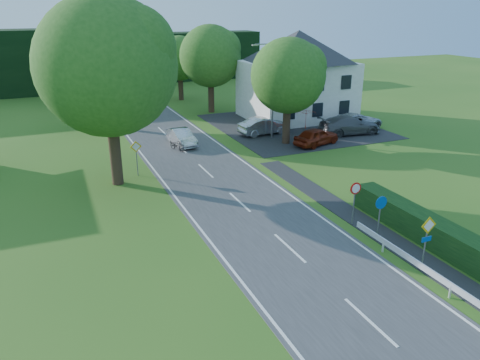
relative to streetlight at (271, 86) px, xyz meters
name	(u,v)px	position (x,y,z in m)	size (l,w,h in m)	color
road	(227,191)	(-8.06, -10.00, -4.44)	(7.00, 80.00, 0.04)	#3B3C3E
parking_pad	(293,126)	(3.94, 3.00, -4.44)	(14.00, 16.00, 0.04)	#242527
line_edge_left	(176,198)	(-11.31, -10.00, -4.42)	(0.12, 80.00, 0.01)	white
line_edge_right	(274,183)	(-4.81, -10.00, -4.42)	(0.12, 80.00, 0.01)	white
line_centre	(227,190)	(-8.06, -10.00, -4.42)	(0.12, 80.00, 0.01)	white
tree_main	(109,94)	(-14.06, -6.00, 1.36)	(9.40, 9.40, 11.64)	#255419
tree_left_far	(95,81)	(-13.06, 10.00, -0.17)	(7.00, 7.00, 8.58)	#255419
tree_right_far	(211,69)	(-1.06, 12.00, 0.08)	(7.40, 7.40, 9.09)	#255419
tree_left_back	(86,69)	(-12.56, 22.00, -0.43)	(6.60, 6.60, 8.07)	#255419
tree_right_back	(180,68)	(-2.06, 20.00, -0.68)	(6.20, 6.20, 7.56)	#255419
tree_right_mid	(288,92)	(0.44, -2.00, -0.17)	(7.00, 7.00, 8.58)	#255419
treeline_right	(163,57)	(-0.06, 36.00, -0.96)	(30.00, 5.00, 7.00)	black
house_white	(297,74)	(5.94, 6.00, -0.06)	(10.60, 8.40, 8.60)	silver
streetlight	(271,86)	(0.00, 0.00, 0.00)	(2.03, 0.18, 8.00)	slate
sign_priority_right	(427,234)	(-3.76, -22.02, -2.67)	(0.78, 0.09, 2.59)	slate
sign_roundabout	(380,210)	(-3.76, -19.02, -2.79)	(0.64, 0.08, 2.37)	slate
sign_speed_limit	(355,193)	(-3.76, -17.03, -2.70)	(0.64, 0.11, 2.37)	slate
sign_priority_left	(136,151)	(-12.56, -5.02, -2.75)	(0.78, 0.09, 2.44)	slate
moving_car	(182,137)	(-7.72, 0.84, -3.76)	(1.40, 4.01, 1.32)	silver
motorcycle	(177,145)	(-8.52, -0.55, -3.97)	(0.61, 1.74, 0.92)	black
parked_car_red	(316,136)	(2.44, -3.50, -3.71)	(1.70, 4.22, 1.44)	maroon
parked_car_silver_a	(264,126)	(0.00, 1.28, -3.67)	(1.60, 4.58, 1.51)	#AAAAAE
parked_car_grey	(349,125)	(7.03, -1.65, -3.62)	(2.25, 5.52, 1.60)	#515157
parked_car_silver_b	(354,122)	(8.28, -0.68, -3.63)	(2.62, 5.69, 1.58)	#B5B6BD
parasol	(306,119)	(4.37, 1.41, -3.51)	(1.99, 2.03, 1.82)	#A5210D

